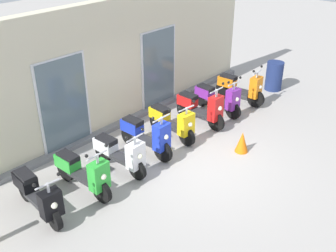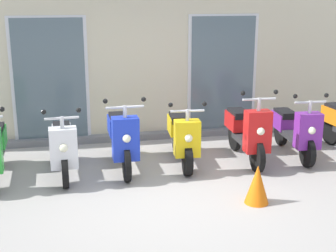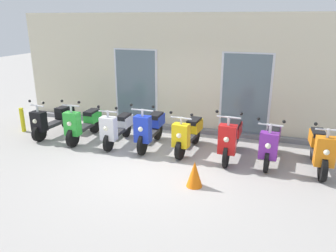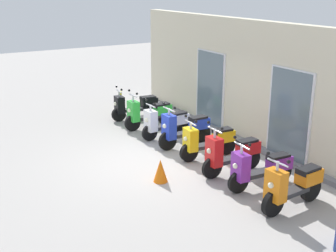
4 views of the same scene
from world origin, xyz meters
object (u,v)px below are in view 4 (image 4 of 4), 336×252
Objects in this scene: scooter_blue at (184,128)px; scooter_red at (231,153)px; scooter_black at (135,106)px; curb_bollard at (120,102)px; scooter_orange at (293,186)px; scooter_white at (166,122)px; traffic_cone at (160,171)px; scooter_purple at (261,167)px; scooter_yellow at (208,141)px; scooter_green at (148,113)px.

scooter_blue is 2.03m from scooter_red.
scooter_red is (4.93, -0.04, 0.06)m from scooter_black.
scooter_orange is at bearing 0.05° from curb_bollard.
scooter_red reaches higher than scooter_blue.
scooter_white reaches higher than traffic_cone.
scooter_purple is at bearing 1.63° from scooter_white.
scooter_orange is at bearing -2.30° from scooter_yellow.
scooter_purple reaches higher than scooter_black.
scooter_white is 2.96× the size of traffic_cone.
scooter_red reaches higher than scooter_orange.
scooter_yellow is (0.98, 0.07, -0.06)m from scooter_blue.
scooter_orange reaches higher than traffic_cone.
scooter_black is 2.02m from scooter_white.
scooter_red is 1.00× the size of scooter_orange.
scooter_yellow is 2.95m from scooter_orange.
scooter_yellow is (3.88, 0.07, 0.01)m from scooter_black.
scooter_yellow is at bearing 174.08° from scooter_red.
scooter_red reaches higher than traffic_cone.
scooter_blue reaches higher than scooter_purple.
scooter_red is (2.92, 0.02, 0.05)m from scooter_white.
scooter_orange is 2.29× the size of curb_bollard.
scooter_blue is at bearing 1.79° from scooter_green.
scooter_yellow is 3.00× the size of traffic_cone.
scooter_purple is at bearing 0.52° from scooter_black.
curb_bollard is at bearing -178.54° from scooter_yellow.
scooter_black is at bearing 176.60° from scooter_green.
scooter_black is 1.00× the size of scooter_red.
scooter_green is 4.82m from scooter_purple.
scooter_white reaches higher than curb_bollard.
scooter_red is at bearing 179.73° from scooter_orange.
scooter_white is 3.81m from scooter_purple.
scooter_orange is (3.93, -0.05, -0.03)m from scooter_blue.
scooter_black is 3.88m from scooter_yellow.
scooter_black is 0.97× the size of scooter_purple.
curb_bollard is (-7.87, -0.01, -0.14)m from scooter_orange.
curb_bollard is at bearing 164.11° from traffic_cone.
scooter_green is (1.01, -0.06, 0.02)m from scooter_black.
scooter_purple is (2.92, 0.05, -0.05)m from scooter_blue.
scooter_black is at bearing -179.48° from scooter_purple.
scooter_green is 2.88m from scooter_yellow.
scooter_blue is (0.89, 0.05, 0.06)m from scooter_white.
scooter_red is 1.67m from traffic_cone.
scooter_red is 0.98× the size of scooter_purple.
scooter_black is 1.01m from scooter_green.
scooter_blue is at bearing 178.97° from scooter_red.
traffic_cone is (0.60, -1.70, -0.19)m from scooter_yellow.
scooter_black is 6.83m from scooter_orange.
scooter_white is (1.01, 0.00, -0.01)m from scooter_green.
scooter_green reaches higher than traffic_cone.
scooter_orange is at bearing 0.13° from scooter_green.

